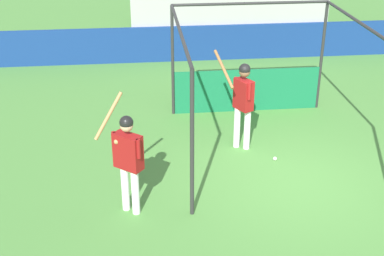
% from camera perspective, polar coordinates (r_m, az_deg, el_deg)
% --- Properties ---
extents(ground_plane, '(60.00, 60.00, 0.00)m').
position_cam_1_polar(ground_plane, '(10.16, 11.12, -5.64)').
color(ground_plane, '#477F38').
extents(outfield_wall, '(24.00, 0.12, 1.06)m').
position_cam_1_polar(outfield_wall, '(16.41, 4.18, 9.12)').
color(outfield_wall, navy).
rests_on(outfield_wall, ground).
extents(batting_cage, '(3.57, 4.22, 2.60)m').
position_cam_1_polar(batting_cage, '(11.74, 6.83, 5.49)').
color(batting_cage, '#282828').
rests_on(batting_cage, ground).
extents(player_batter, '(0.75, 0.77, 2.01)m').
position_cam_1_polar(player_batter, '(10.73, 5.44, 3.22)').
color(player_batter, white).
rests_on(player_batter, ground).
extents(player_waiting, '(0.80, 0.62, 2.05)m').
position_cam_1_polar(player_waiting, '(8.68, -6.87, -2.90)').
color(player_waiting, white).
rests_on(player_waiting, ground).
extents(baseball, '(0.07, 0.07, 0.07)m').
position_cam_1_polar(baseball, '(10.79, 8.84, -3.24)').
color(baseball, white).
rests_on(baseball, ground).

